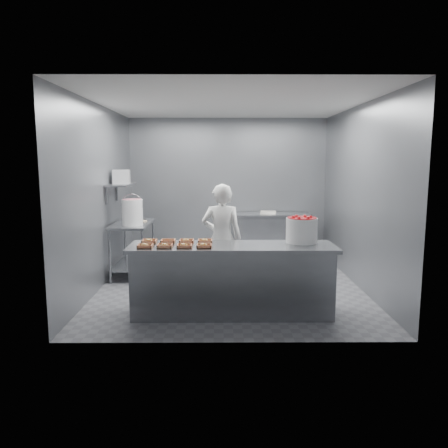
{
  "coord_description": "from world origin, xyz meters",
  "views": [
    {
      "loc": [
        -0.14,
        -6.74,
        1.96
      ],
      "look_at": [
        -0.1,
        -0.2,
        1.0
      ],
      "focal_mm": 35.0,
      "sensor_mm": 36.0,
      "label": 1
    }
  ],
  "objects_px": {
    "tray_4": "(149,241)",
    "glaze_bucket": "(132,212)",
    "tray_3": "(204,246)",
    "strawberry_tub": "(302,229)",
    "tray_5": "(168,241)",
    "prep_table": "(133,241)",
    "tray_0": "(145,246)",
    "tray_2": "(184,246)",
    "tray_1": "(165,246)",
    "service_counter": "(232,279)",
    "appliance": "(121,177)",
    "worker": "(222,239)",
    "tray_6": "(186,241)",
    "back_counter": "(273,236)",
    "tray_7": "(205,241)"
  },
  "relations": [
    {
      "from": "tray_4",
      "to": "glaze_bucket",
      "type": "height_order",
      "value": "glaze_bucket"
    },
    {
      "from": "tray_3",
      "to": "strawberry_tub",
      "type": "height_order",
      "value": "strawberry_tub"
    },
    {
      "from": "strawberry_tub",
      "to": "tray_5",
      "type": "bearing_deg",
      "value": 179.81
    },
    {
      "from": "prep_table",
      "to": "tray_0",
      "type": "bearing_deg",
      "value": -74.56
    },
    {
      "from": "tray_2",
      "to": "strawberry_tub",
      "type": "distance_m",
      "value": 1.53
    },
    {
      "from": "tray_0",
      "to": "tray_4",
      "type": "height_order",
      "value": "same"
    },
    {
      "from": "tray_0",
      "to": "tray_1",
      "type": "distance_m",
      "value": 0.24
    },
    {
      "from": "tray_2",
      "to": "tray_0",
      "type": "bearing_deg",
      "value": 180.0
    },
    {
      "from": "tray_1",
      "to": "service_counter",
      "type": "bearing_deg",
      "value": 10.63
    },
    {
      "from": "tray_5",
      "to": "appliance",
      "type": "height_order",
      "value": "appliance"
    },
    {
      "from": "tray_1",
      "to": "tray_4",
      "type": "bearing_deg",
      "value": 127.65
    },
    {
      "from": "service_counter",
      "to": "worker",
      "type": "height_order",
      "value": "worker"
    },
    {
      "from": "tray_6",
      "to": "glaze_bucket",
      "type": "height_order",
      "value": "glaze_bucket"
    },
    {
      "from": "tray_2",
      "to": "tray_4",
      "type": "xyz_separation_m",
      "value": [
        -0.48,
        0.31,
        0.0
      ]
    },
    {
      "from": "tray_0",
      "to": "tray_2",
      "type": "bearing_deg",
      "value": 0.0
    },
    {
      "from": "tray_1",
      "to": "worker",
      "type": "xyz_separation_m",
      "value": [
        0.7,
        1.1,
        -0.11
      ]
    },
    {
      "from": "back_counter",
      "to": "tray_4",
      "type": "xyz_separation_m",
      "value": [
        -1.97,
        -3.09,
        0.47
      ]
    },
    {
      "from": "strawberry_tub",
      "to": "tray_4",
      "type": "bearing_deg",
      "value": 179.84
    },
    {
      "from": "tray_4",
      "to": "prep_table",
      "type": "bearing_deg",
      "value": 107.95
    },
    {
      "from": "tray_5",
      "to": "glaze_bucket",
      "type": "distance_m",
      "value": 1.72
    },
    {
      "from": "tray_1",
      "to": "appliance",
      "type": "height_order",
      "value": "appliance"
    },
    {
      "from": "tray_3",
      "to": "appliance",
      "type": "bearing_deg",
      "value": 124.2
    },
    {
      "from": "strawberry_tub",
      "to": "glaze_bucket",
      "type": "height_order",
      "value": "glaze_bucket"
    },
    {
      "from": "tray_3",
      "to": "appliance",
      "type": "xyz_separation_m",
      "value": [
        -1.47,
        2.17,
        0.76
      ]
    },
    {
      "from": "appliance",
      "to": "tray_6",
      "type": "bearing_deg",
      "value": -63.27
    },
    {
      "from": "worker",
      "to": "glaze_bucket",
      "type": "distance_m",
      "value": 1.67
    },
    {
      "from": "service_counter",
      "to": "back_counter",
      "type": "height_order",
      "value": "same"
    },
    {
      "from": "tray_2",
      "to": "tray_3",
      "type": "xyz_separation_m",
      "value": [
        0.24,
        0.0,
        0.0
      ]
    },
    {
      "from": "tray_0",
      "to": "tray_6",
      "type": "height_order",
      "value": "same"
    },
    {
      "from": "prep_table",
      "to": "tray_6",
      "type": "distance_m",
      "value": 2.11
    },
    {
      "from": "glaze_bucket",
      "to": "tray_3",
      "type": "bearing_deg",
      "value": -56.01
    },
    {
      "from": "service_counter",
      "to": "appliance",
      "type": "distance_m",
      "value": 2.98
    },
    {
      "from": "tray_4",
      "to": "tray_7",
      "type": "relative_size",
      "value": 1.0
    },
    {
      "from": "prep_table",
      "to": "tray_2",
      "type": "xyz_separation_m",
      "value": [
        1.06,
        -2.11,
        0.33
      ]
    },
    {
      "from": "service_counter",
      "to": "tray_0",
      "type": "xyz_separation_m",
      "value": [
        -1.07,
        -0.16,
        0.47
      ]
    },
    {
      "from": "back_counter",
      "to": "tray_7",
      "type": "relative_size",
      "value": 8.01
    },
    {
      "from": "tray_6",
      "to": "strawberry_tub",
      "type": "distance_m",
      "value": 1.5
    },
    {
      "from": "tray_1",
      "to": "tray_5",
      "type": "distance_m",
      "value": 0.31
    },
    {
      "from": "tray_6",
      "to": "glaze_bucket",
      "type": "bearing_deg",
      "value": 123.2
    },
    {
      "from": "glaze_bucket",
      "to": "prep_table",
      "type": "bearing_deg",
      "value": 103.11
    },
    {
      "from": "service_counter",
      "to": "strawberry_tub",
      "type": "relative_size",
      "value": 6.5
    },
    {
      "from": "tray_0",
      "to": "tray_6",
      "type": "xyz_separation_m",
      "value": [
        0.48,
        0.31,
        0.0
      ]
    },
    {
      "from": "tray_5",
      "to": "tray_6",
      "type": "height_order",
      "value": "tray_6"
    },
    {
      "from": "back_counter",
      "to": "tray_3",
      "type": "bearing_deg",
      "value": -110.13
    },
    {
      "from": "tray_2",
      "to": "appliance",
      "type": "distance_m",
      "value": 2.6
    },
    {
      "from": "tray_1",
      "to": "glaze_bucket",
      "type": "distance_m",
      "value": 2.0
    },
    {
      "from": "tray_0",
      "to": "tray_7",
      "type": "distance_m",
      "value": 0.78
    },
    {
      "from": "glaze_bucket",
      "to": "tray_4",
      "type": "bearing_deg",
      "value": -71.22
    },
    {
      "from": "tray_4",
      "to": "appliance",
      "type": "bearing_deg",
      "value": 112.06
    },
    {
      "from": "tray_3",
      "to": "tray_5",
      "type": "xyz_separation_m",
      "value": [
        -0.48,
        0.31,
        -0.0
      ]
    }
  ]
}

